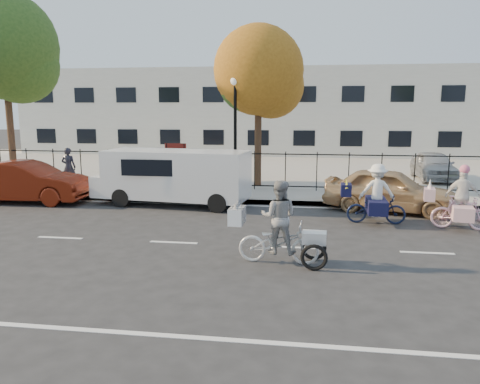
% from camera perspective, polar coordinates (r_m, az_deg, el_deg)
% --- Properties ---
extents(ground, '(120.00, 120.00, 0.00)m').
position_cam_1_polar(ground, '(11.74, -8.09, -6.13)').
color(ground, '#333334').
extents(road_markings, '(60.00, 9.52, 0.01)m').
position_cam_1_polar(road_markings, '(11.74, -8.09, -6.11)').
color(road_markings, silver).
rests_on(road_markings, ground).
extents(curb, '(60.00, 0.10, 0.15)m').
position_cam_1_polar(curb, '(16.49, -3.21, -1.07)').
color(curb, '#A8A399').
rests_on(curb, ground).
extents(sidewalk, '(60.00, 2.20, 0.15)m').
position_cam_1_polar(sidewalk, '(17.50, -2.54, -0.41)').
color(sidewalk, '#A8A399').
rests_on(sidewalk, ground).
extents(parking_lot, '(60.00, 15.60, 0.15)m').
position_cam_1_polar(parking_lot, '(26.20, 1.07, 3.09)').
color(parking_lot, '#A8A399').
rests_on(parking_lot, ground).
extents(iron_fence, '(58.00, 0.06, 1.50)m').
position_cam_1_polar(iron_fence, '(18.45, -1.92, 2.73)').
color(iron_fence, black).
rests_on(iron_fence, sidewalk).
extents(building, '(34.00, 10.00, 6.00)m').
position_cam_1_polar(building, '(35.96, 3.09, 9.64)').
color(building, silver).
rests_on(building, ground).
extents(lamppost, '(0.36, 0.36, 4.33)m').
position_cam_1_polar(lamppost, '(17.82, -0.59, 9.61)').
color(lamppost, black).
rests_on(lamppost, sidewalk).
extents(street_sign, '(0.85, 0.06, 1.80)m').
position_cam_1_polar(street_sign, '(18.42, -7.84, 4.24)').
color(street_sign, black).
rests_on(street_sign, sidewalk).
extents(zebra_trike, '(2.09, 0.81, 1.80)m').
position_cam_1_polar(zebra_trike, '(9.98, 4.76, -4.83)').
color(zebra_trike, silver).
rests_on(zebra_trike, ground).
extents(unicorn_bike, '(1.81, 1.28, 1.79)m').
position_cam_1_polar(unicorn_bike, '(14.08, 25.28, -1.52)').
color(unicorn_bike, '#F9BDCD').
rests_on(unicorn_bike, ground).
extents(bull_bike, '(1.85, 1.27, 1.73)m').
position_cam_1_polar(bull_bike, '(13.95, 16.20, -0.93)').
color(bull_bike, '#101938').
rests_on(bull_bike, ground).
extents(white_van, '(5.46, 2.33, 1.88)m').
position_cam_1_polar(white_van, '(16.10, -8.04, 2.05)').
color(white_van, white).
rests_on(white_van, ground).
extents(red_sedan, '(4.46, 1.65, 1.46)m').
position_cam_1_polar(red_sedan, '(18.10, -24.62, 1.12)').
color(red_sedan, '#62190B').
rests_on(red_sedan, ground).
extents(gold_sedan, '(4.39, 2.64, 1.40)m').
position_cam_1_polar(gold_sedan, '(15.75, 17.73, 0.24)').
color(gold_sedan, tan).
rests_on(gold_sedan, ground).
extents(pedestrian, '(0.60, 0.41, 1.59)m').
position_cam_1_polar(pedestrian, '(20.16, -20.16, 2.87)').
color(pedestrian, black).
rests_on(pedestrian, sidewalk).
extents(lot_car_b, '(2.07, 4.35, 1.20)m').
position_cam_1_polar(lot_car_b, '(22.96, -6.55, 3.73)').
color(lot_car_b, silver).
rests_on(lot_car_b, parking_lot).
extents(lot_car_d, '(1.52, 3.73, 1.27)m').
position_cam_1_polar(lot_car_d, '(22.54, 22.52, 3.00)').
color(lot_car_d, '#A4A7AC').
rests_on(lot_car_d, parking_lot).
extents(tree_west, '(4.34, 4.34, 7.96)m').
position_cam_1_polar(tree_west, '(22.00, -26.44, 15.11)').
color(tree_west, '#442D1D').
rests_on(tree_west, ground).
extents(tree_mid, '(3.61, 3.59, 6.58)m').
position_cam_1_polar(tree_mid, '(19.20, 2.71, 14.07)').
color(tree_mid, '#442D1D').
rests_on(tree_mid, ground).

